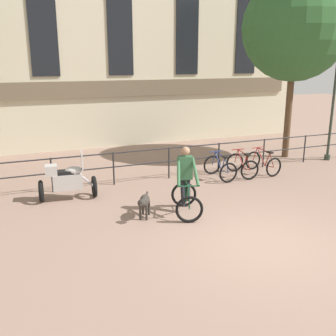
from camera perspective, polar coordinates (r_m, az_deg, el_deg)
The scene contains 11 objects.
ground_plane at distance 8.87m, azimuth 13.25°, elevation -10.51°, with size 60.00×60.00×0.00m, color #8E7060.
canal_railing at distance 12.94m, azimuth 0.13°, elevation 1.53°, with size 15.05×0.05×1.05m.
building_facade at distance 18.17m, azimuth -7.36°, elevation 21.68°, with size 18.00×0.72×11.72m.
cyclist_with_bike at distance 10.01m, azimuth 2.62°, elevation -2.34°, with size 1.00×1.32×1.70m.
dog at distance 9.74m, azimuth -3.50°, elevation -4.95°, with size 0.55×0.87×0.61m.
parked_motorcycle at distance 11.34m, azimuth -14.44°, elevation -1.74°, with size 1.63×0.77×1.35m.
parked_bicycle_near_lamp at distance 13.13m, azimuth 7.56°, elevation 0.02°, with size 0.68×1.12×0.86m.
parked_bicycle_mid_left at distance 13.56m, azimuth 10.70°, elevation 0.38°, with size 0.74×1.16×0.86m.
parked_bicycle_mid_right at distance 14.04m, azimuth 13.65°, elevation 0.72°, with size 0.78×1.18×0.86m.
street_lamp at distance 16.36m, azimuth 22.98°, elevation 10.02°, with size 0.28×0.28×4.68m.
tree_canalside_right at distance 16.33m, azimuth 17.98°, elevation 18.77°, with size 3.98×3.98×6.97m.
Camera 1 is at (-4.78, -6.42, 3.81)m, focal length 42.00 mm.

